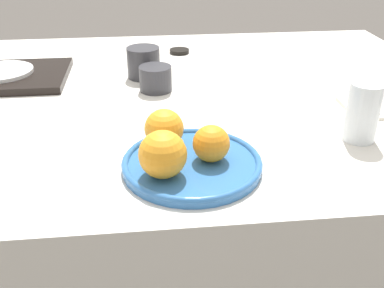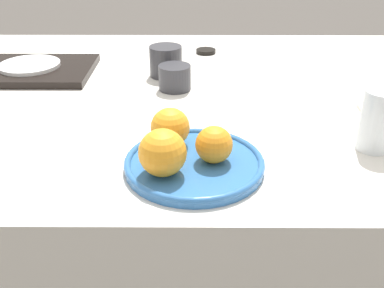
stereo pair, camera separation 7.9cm
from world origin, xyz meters
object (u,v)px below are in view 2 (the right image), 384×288
fruit_platter (192,163)px  cup_1 (173,77)px  side_plate (28,65)px  orange_1 (160,153)px  soy_dish (205,51)px  orange_0 (212,145)px  serving_tray (29,70)px  water_glass (375,121)px  cup_0 (164,61)px  orange_2 (168,127)px

fruit_platter → cup_1: size_ratio=3.08×
fruit_platter → side_plate: (-0.46, 0.51, 0.01)m
orange_1 → soy_dish: orange_1 is taller
orange_0 → side_plate: (-0.50, 0.51, -0.02)m
serving_tray → cup_1: size_ratio=4.19×
fruit_platter → orange_0: size_ratio=3.79×
water_glass → side_plate: size_ratio=0.72×
serving_tray → soy_dish: serving_tray is taller
water_glass → cup_0: 0.60m
water_glass → side_plate: 0.92m
orange_2 → cup_1: bearing=90.9°
serving_tray → orange_2: bearing=-47.0°
fruit_platter → orange_2: 0.09m
orange_1 → cup_0: (-0.03, 0.54, -0.01)m
cup_0 → water_glass: bearing=-44.4°
cup_0 → soy_dish: (0.12, 0.21, -0.04)m
orange_0 → cup_1: orange_0 is taller
orange_1 → soy_dish: bearing=83.2°
side_plate → cup_0: (0.38, -0.01, 0.02)m
water_glass → side_plate: water_glass is taller
orange_1 → side_plate: bearing=126.6°
water_glass → serving_tray: size_ratio=0.35×
fruit_platter → cup_0: bearing=99.1°
orange_0 → water_glass: water_glass is taller
fruit_platter → cup_0: (-0.08, 0.50, 0.03)m
serving_tray → cup_0: size_ratio=3.88×
fruit_platter → water_glass: water_glass is taller
orange_0 → orange_2: size_ratio=0.90×
fruit_platter → serving_tray: (-0.46, 0.51, -0.00)m
orange_2 → serving_tray: bearing=133.0°
water_glass → soy_dish: 0.71m
side_plate → orange_0: bearing=-45.6°
serving_tray → side_plate: (0.00, 0.00, 0.02)m
orange_0 → serving_tray: (-0.50, 0.51, -0.04)m
orange_2 → soy_dish: size_ratio=1.19×
fruit_platter → cup_0: 0.50m
orange_1 → cup_1: 0.43m
serving_tray → water_glass: bearing=-28.1°
side_plate → water_glass: bearing=-28.1°
water_glass → orange_2: bearing=-178.1°
cup_0 → cup_1: bearing=-74.5°
orange_2 → side_plate: (-0.42, 0.45, -0.03)m
side_plate → cup_0: 0.38m
cup_1 → side_plate: bearing=164.1°
orange_2 → soy_dish: bearing=82.8°
serving_tray → soy_dish: (0.50, 0.20, -0.00)m
orange_1 → side_plate: (-0.41, 0.55, -0.03)m
fruit_platter → orange_1: orange_1 is taller
serving_tray → cup_1: (0.41, -0.12, 0.02)m
orange_2 → cup_1: size_ratio=0.90×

